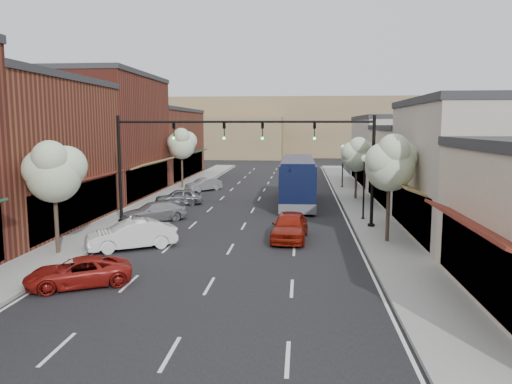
% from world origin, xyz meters
% --- Properties ---
extents(ground, '(160.00, 160.00, 0.00)m').
position_xyz_m(ground, '(0.00, 0.00, 0.00)').
color(ground, black).
rests_on(ground, ground).
extents(sidewalk_left, '(2.80, 73.00, 0.15)m').
position_xyz_m(sidewalk_left, '(-8.40, 18.50, 0.07)').
color(sidewalk_left, gray).
rests_on(sidewalk_left, ground).
extents(sidewalk_right, '(2.80, 73.00, 0.15)m').
position_xyz_m(sidewalk_right, '(8.40, 18.50, 0.07)').
color(sidewalk_right, gray).
rests_on(sidewalk_right, ground).
extents(curb_left, '(0.25, 73.00, 0.17)m').
position_xyz_m(curb_left, '(-7.00, 18.50, 0.07)').
color(curb_left, gray).
rests_on(curb_left, ground).
extents(curb_right, '(0.25, 73.00, 0.17)m').
position_xyz_m(curb_right, '(7.00, 18.50, 0.07)').
color(curb_right, gray).
rests_on(curb_right, ground).
extents(bldg_left_midnear, '(10.14, 14.10, 9.40)m').
position_xyz_m(bldg_left_midnear, '(-14.23, 6.00, 4.66)').
color(bldg_left_midnear, brown).
rests_on(bldg_left_midnear, ground).
extents(bldg_left_midfar, '(10.14, 14.10, 10.90)m').
position_xyz_m(bldg_left_midfar, '(-14.24, 20.00, 5.40)').
color(bldg_left_midfar, maroon).
rests_on(bldg_left_midfar, ground).
extents(bldg_left_far, '(10.14, 18.10, 8.40)m').
position_xyz_m(bldg_left_far, '(-14.22, 36.00, 4.16)').
color(bldg_left_far, brown).
rests_on(bldg_left_far, ground).
extents(bldg_right_midnear, '(9.14, 12.10, 7.90)m').
position_xyz_m(bldg_right_midnear, '(13.72, 6.00, 3.91)').
color(bldg_right_midnear, '#B1A498').
rests_on(bldg_right_midnear, ground).
extents(bldg_right_midfar, '(9.14, 12.10, 6.40)m').
position_xyz_m(bldg_right_midfar, '(13.70, 18.00, 3.17)').
color(bldg_right_midfar, beige).
rests_on(bldg_right_midfar, ground).
extents(bldg_right_far, '(9.14, 16.10, 7.40)m').
position_xyz_m(bldg_right_far, '(13.71, 32.00, 3.66)').
color(bldg_right_far, '#B1A498').
rests_on(bldg_right_far, ground).
extents(hill_far, '(120.00, 30.00, 12.00)m').
position_xyz_m(hill_far, '(0.00, 90.00, 6.00)').
color(hill_far, '#7A6647').
rests_on(hill_far, ground).
extents(hill_near, '(50.00, 20.00, 8.00)m').
position_xyz_m(hill_near, '(-25.00, 78.00, 4.00)').
color(hill_near, '#7A6647').
rests_on(hill_near, ground).
extents(signal_mast_right, '(8.22, 0.46, 7.00)m').
position_xyz_m(signal_mast_right, '(5.62, 8.00, 4.62)').
color(signal_mast_right, black).
rests_on(signal_mast_right, ground).
extents(signal_mast_left, '(8.22, 0.46, 7.00)m').
position_xyz_m(signal_mast_left, '(-5.62, 8.00, 4.62)').
color(signal_mast_left, black).
rests_on(signal_mast_left, ground).
extents(tree_right_near, '(2.85, 2.65, 5.95)m').
position_xyz_m(tree_right_near, '(8.35, 3.94, 4.45)').
color(tree_right_near, '#47382B').
rests_on(tree_right_near, ground).
extents(tree_right_far, '(2.85, 2.65, 5.43)m').
position_xyz_m(tree_right_far, '(8.35, 19.94, 3.99)').
color(tree_right_far, '#47382B').
rests_on(tree_right_far, ground).
extents(tree_left_near, '(2.85, 2.65, 5.69)m').
position_xyz_m(tree_left_near, '(-8.25, -0.06, 4.22)').
color(tree_left_near, '#47382B').
rests_on(tree_left_near, ground).
extents(tree_left_far, '(2.85, 2.65, 6.13)m').
position_xyz_m(tree_left_far, '(-8.25, 25.94, 4.60)').
color(tree_left_far, '#47382B').
rests_on(tree_left_far, ground).
extents(lamp_post_near, '(0.44, 0.44, 4.44)m').
position_xyz_m(lamp_post_near, '(7.80, 10.50, 3.01)').
color(lamp_post_near, black).
rests_on(lamp_post_near, ground).
extents(lamp_post_far, '(0.44, 0.44, 4.44)m').
position_xyz_m(lamp_post_far, '(7.80, 28.00, 3.01)').
color(lamp_post_far, black).
rests_on(lamp_post_far, ground).
extents(coach_bus, '(2.80, 12.19, 3.72)m').
position_xyz_m(coach_bus, '(3.33, 17.50, 1.94)').
color(coach_bus, black).
rests_on(coach_bus, ground).
extents(red_hatchback, '(2.17, 4.77, 1.59)m').
position_xyz_m(red_hatchback, '(3.02, 4.39, 0.79)').
color(red_hatchback, maroon).
rests_on(red_hatchback, ground).
extents(parked_car_a, '(4.51, 3.54, 1.14)m').
position_xyz_m(parked_car_a, '(-5.19, -4.47, 0.57)').
color(parked_car_a, maroon).
rests_on(parked_car_a, ground).
extents(parked_car_b, '(4.74, 3.70, 1.50)m').
position_xyz_m(parked_car_b, '(-5.14, 1.65, 0.75)').
color(parked_car_b, silver).
rests_on(parked_car_b, ground).
extents(parked_car_c, '(4.70, 3.96, 1.29)m').
position_xyz_m(parked_car_c, '(-6.20, 9.11, 0.64)').
color(parked_car_c, gray).
rests_on(parked_car_c, ground).
extents(parked_car_d, '(4.06, 2.44, 1.30)m').
position_xyz_m(parked_car_d, '(-6.20, 16.11, 0.65)').
color(parked_car_d, '#55585C').
rests_on(parked_car_d, ground).
extents(parked_car_e, '(3.43, 3.81, 1.26)m').
position_xyz_m(parked_car_e, '(-5.89, 24.78, 0.63)').
color(parked_car_e, '#999A9E').
rests_on(parked_car_e, ground).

